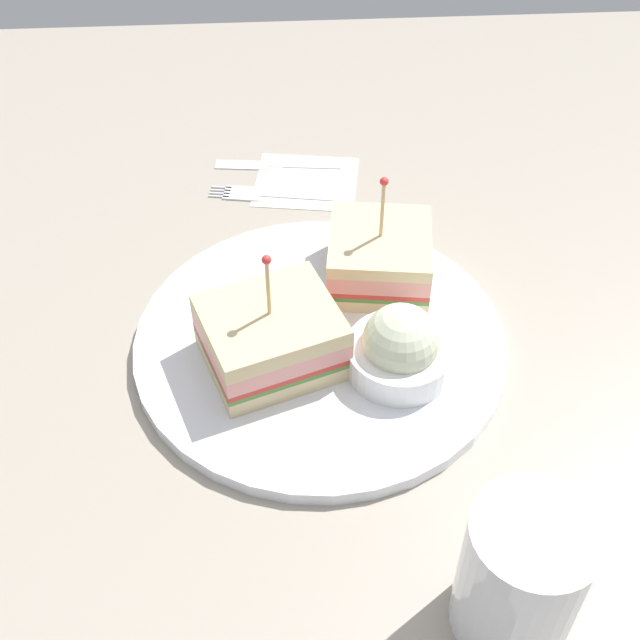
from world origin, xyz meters
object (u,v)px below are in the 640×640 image
Objects in this scene: drink_glass at (521,581)px; napkin at (302,182)px; sandwich_half_front at (271,337)px; fork at (260,194)px; sandwich_half_back at (379,257)px; plate at (320,343)px; coleslaw_bowl at (400,349)px; knife at (270,165)px.

napkin is at bearing -166.95° from drink_glass.
sandwich_half_front reaches higher than fork.
sandwich_half_front is at bearing -46.03° from sandwich_half_back.
sandwich_half_back is at bearing 20.04° from napkin.
plate is at bearing 1.02° from napkin.
fork is (-23.04, -0.77, -3.64)cm from sandwich_half_front.
plate reaches higher than napkin.
fork is (-44.44, -14.99, -4.38)cm from drink_glass.
plate is at bearing 12.59° from fork.
napkin is (-46.35, -10.74, -4.48)cm from drink_glass.
sandwich_half_back is at bearing 133.97° from sandwich_half_front.
coleslaw_bowl is at bearing -167.42° from drink_glass.
sandwich_half_front is 28.13cm from knife.
coleslaw_bowl is 20.53cm from drink_glass.
sandwich_half_back reaches higher than napkin.
sandwich_half_back is at bearing -177.53° from coleslaw_bowl.
fork and knife have the same top height.
plate is 3.65× the size of coleslaw_bowl.
drink_glass is 0.80× the size of knife.
fork is at bearing -156.70° from coleslaw_bowl.
sandwich_half_back is at bearing 25.45° from knife.
sandwich_half_front reaches higher than napkin.
fork is (-20.83, -4.65, -0.43)cm from plate.
fork reaches higher than napkin.
drink_glass is at bearing 9.19° from sandwich_half_back.
sandwich_half_front is 1.16× the size of sandwich_half_back.
fork is at bearing -65.86° from napkin.
sandwich_half_back is 17.36cm from napkin.
knife is (-29.29, -9.45, -3.21)cm from coleslaw_bowl.
sandwich_half_back is 17.64cm from fork.
fork is at bearing -144.39° from sandwich_half_back.
coleslaw_bowl is at bearing 81.86° from sandwich_half_front.
fork is (-14.07, -10.08, -3.42)cm from sandwich_half_back.
fork is at bearing -167.41° from plate.
plate reaches higher than fork.
sandwich_half_front is 0.93× the size of fork.
coleslaw_bowl is at bearing 13.40° from napkin.
sandwich_half_front is 0.95× the size of knife.
drink_glass reaches higher than plate.
sandwich_half_front reaches higher than drink_glass.
coleslaw_bowl is 30.94cm from knife.
knife is (-25.68, -3.58, -0.43)cm from plate.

